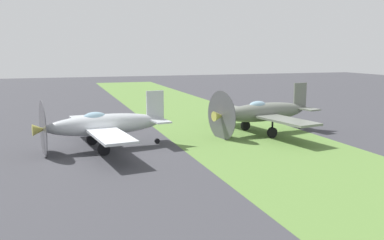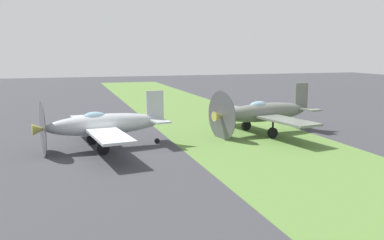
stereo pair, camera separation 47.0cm
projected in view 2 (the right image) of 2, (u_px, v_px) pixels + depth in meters
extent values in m
plane|color=#38383D|center=(111.00, 158.00, 24.43)|extent=(160.00, 160.00, 0.00)
cube|color=#567A38|center=(265.00, 147.00, 27.40)|extent=(120.00, 11.00, 0.01)
ellipsoid|color=#B2B7BC|center=(105.00, 124.00, 26.64)|extent=(2.38, 7.63, 1.37)
cube|color=#B2B7BC|center=(98.00, 127.00, 26.49)|extent=(10.76, 3.30, 0.15)
cube|color=#B2B7BC|center=(155.00, 106.00, 27.91)|extent=(0.27, 1.22, 2.10)
cube|color=#B2B7BC|center=(155.00, 119.00, 28.06)|extent=(3.64, 1.47, 0.11)
cone|color=#B7B24C|center=(39.00, 129.00, 24.95)|extent=(0.81, 0.86, 0.71)
cylinder|color=#4C4C51|center=(43.00, 129.00, 25.05)|extent=(3.51, 0.52, 3.54)
ellipsoid|color=#8CB2C6|center=(94.00, 118.00, 26.29)|extent=(0.98, 1.64, 0.77)
cylinder|color=black|center=(103.00, 149.00, 25.18)|extent=(0.34, 0.78, 0.75)
cylinder|color=black|center=(103.00, 140.00, 25.10)|extent=(0.13, 0.13, 1.06)
cylinder|color=black|center=(92.00, 139.00, 28.04)|extent=(0.34, 0.78, 0.75)
cylinder|color=black|center=(92.00, 131.00, 27.96)|extent=(0.13, 0.13, 1.06)
cylinder|color=black|center=(157.00, 141.00, 28.36)|extent=(0.18, 0.37, 0.35)
ellipsoid|color=slate|center=(265.00, 112.00, 31.57)|extent=(2.79, 7.89, 1.42)
cube|color=slate|center=(260.00, 115.00, 31.39)|extent=(11.13, 3.88, 0.16)
cube|color=slate|center=(301.00, 96.00, 33.02)|extent=(0.34, 1.26, 2.17)
cube|color=slate|center=(301.00, 108.00, 33.17)|extent=(3.78, 1.67, 0.11)
cone|color=#B7B24C|center=(219.00, 116.00, 29.66)|extent=(0.86, 0.92, 0.73)
cylinder|color=#4C4C51|center=(221.00, 116.00, 29.76)|extent=(3.60, 0.70, 3.65)
ellipsoid|color=#8CB2C6|center=(258.00, 106.00, 31.17)|extent=(1.07, 1.72, 0.80)
cylinder|color=black|center=(273.00, 133.00, 30.07)|extent=(0.39, 0.81, 0.78)
cylinder|color=black|center=(273.00, 125.00, 29.98)|extent=(0.14, 0.14, 1.10)
cylinder|color=black|center=(246.00, 126.00, 32.96)|extent=(0.39, 0.81, 0.78)
cylinder|color=black|center=(246.00, 119.00, 32.87)|extent=(0.14, 0.14, 1.10)
cylinder|color=black|center=(301.00, 127.00, 33.48)|extent=(0.20, 0.38, 0.37)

